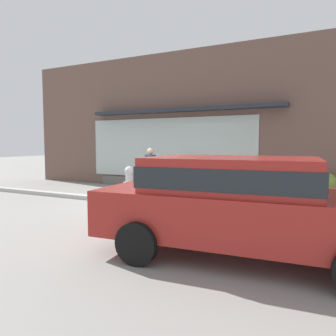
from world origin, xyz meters
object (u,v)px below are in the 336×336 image
at_px(pedestrian_with_handbag, 150,168).
at_px(parked_car_red, 241,200).
at_px(potted_plant_trailing_edge, 178,177).
at_px(potted_plant_by_entrance, 199,174).
at_px(potted_plant_near_hydrant, 326,186).
at_px(potted_plant_doorstep, 248,185).
at_px(potted_plant_window_right, 151,181).
at_px(fire_hydrant, 129,181).

xyz_separation_m(pedestrian_with_handbag, parked_car_red, (3.95, -4.23, -0.04)).
bearing_deg(potted_plant_trailing_edge, parked_car_red, -57.61).
bearing_deg(potted_plant_by_entrance, potted_plant_trailing_edge, 161.93).
bearing_deg(potted_plant_near_hydrant, pedestrian_with_handbag, -164.62).
xyz_separation_m(potted_plant_doorstep, potted_plant_by_entrance, (-1.63, -0.07, 0.28)).
relative_size(potted_plant_window_right, potted_plant_near_hydrant, 0.71).
bearing_deg(potted_plant_doorstep, pedestrian_with_handbag, -156.03).
height_order(fire_hydrant, potted_plant_by_entrance, potted_plant_by_entrance).
bearing_deg(pedestrian_with_handbag, potted_plant_by_entrance, -114.65).
xyz_separation_m(fire_hydrant, potted_plant_near_hydrant, (5.52, 2.04, -0.06)).
distance_m(potted_plant_window_right, potted_plant_near_hydrant, 5.76).
relative_size(parked_car_red, potted_plant_near_hydrant, 5.37).
xyz_separation_m(pedestrian_with_handbag, potted_plant_by_entrance, (1.26, 1.21, -0.25)).
xyz_separation_m(fire_hydrant, potted_plant_window_right, (-0.24, 1.82, -0.18)).
xyz_separation_m(potted_plant_trailing_edge, potted_plant_by_entrance, (0.96, -0.31, 0.16)).
distance_m(fire_hydrant, parked_car_red, 5.64).
xyz_separation_m(potted_plant_near_hydrant, potted_plant_by_entrance, (-3.87, -0.20, 0.20)).
bearing_deg(potted_plant_trailing_edge, fire_hydrant, -107.63).
bearing_deg(pedestrian_with_handbag, parked_car_red, 154.50).
distance_m(parked_car_red, potted_plant_doorstep, 5.64).
relative_size(potted_plant_window_right, potted_plant_doorstep, 0.89).
distance_m(pedestrian_with_handbag, potted_plant_by_entrance, 1.76).
distance_m(fire_hydrant, potted_plant_by_entrance, 2.47).
height_order(pedestrian_with_handbag, potted_plant_doorstep, pedestrian_with_handbag).
xyz_separation_m(pedestrian_with_handbag, potted_plant_window_right, (-0.62, 1.19, -0.57)).
relative_size(potted_plant_trailing_edge, potted_plant_doorstep, 1.35).
bearing_deg(potted_plant_doorstep, parked_car_red, -79.10).
distance_m(potted_plant_trailing_edge, potted_plant_doorstep, 2.60).
xyz_separation_m(pedestrian_with_handbag, potted_plant_doorstep, (2.89, 1.28, -0.53)).
distance_m(potted_plant_near_hydrant, potted_plant_doorstep, 2.25).
bearing_deg(pedestrian_with_handbag, potted_plant_doorstep, -134.57).
bearing_deg(potted_plant_window_right, potted_plant_by_entrance, 0.48).
relative_size(pedestrian_with_handbag, potted_plant_near_hydrant, 1.83).
bearing_deg(parked_car_red, potted_plant_doorstep, 96.68).
bearing_deg(parked_car_red, fire_hydrant, 136.06).
distance_m(fire_hydrant, potted_plant_window_right, 1.85).
height_order(fire_hydrant, pedestrian_with_handbag, pedestrian_with_handbag).
bearing_deg(potted_plant_window_right, potted_plant_trailing_edge, 19.59).
distance_m(parked_car_red, potted_plant_near_hydrant, 5.78).
bearing_deg(potted_plant_by_entrance, potted_plant_doorstep, 2.60).
distance_m(parked_car_red, potted_plant_by_entrance, 6.07).
bearing_deg(potted_plant_near_hydrant, parked_car_red, -101.84).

